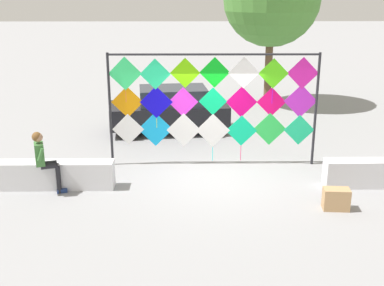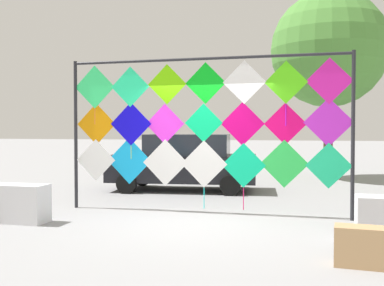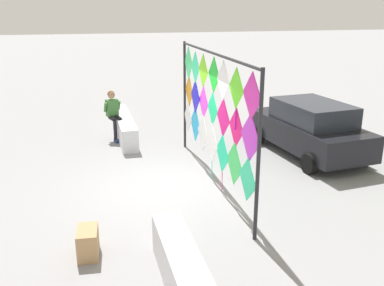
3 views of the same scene
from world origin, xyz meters
name	(u,v)px [view 2 (image 2 of 3)]	position (x,y,z in m)	size (l,w,h in m)	color
ground	(196,224)	(0.00, 0.00, 0.00)	(120.00, 120.00, 0.00)	gray
kite_display_rack	(203,120)	(-0.10, 1.01, 1.82)	(5.54, 0.11, 3.05)	#232328
parked_car	(184,162)	(-1.32, 4.21, 0.76)	(4.02, 2.17, 1.50)	black
cardboard_box_large	(359,246)	(2.46, -1.89, 0.24)	(0.56, 0.33, 0.48)	tan
tree_palm_like	(331,53)	(2.61, 8.18, 4.15)	(3.78, 3.78, 6.15)	brown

